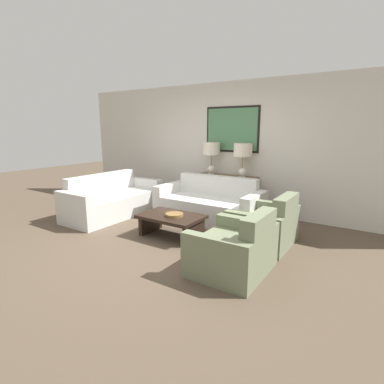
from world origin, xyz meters
The scene contains 11 objects.
ground_plane centered at (0.00, 0.00, 0.00)m, with size 20.00×20.00×0.00m, color brown.
back_wall centered at (0.00, 2.37, 1.33)m, with size 8.02×0.12×2.65m.
console_table centered at (0.00, 2.10, 0.39)m, with size 1.28×0.39×0.77m.
table_lamp_left centered at (-0.35, 2.10, 1.26)m, with size 0.36×0.36×0.67m.
table_lamp_right centered at (0.35, 2.10, 1.26)m, with size 0.36×0.36×0.67m.
couch_by_back_wall centered at (0.00, 1.43, 0.29)m, with size 2.01×0.88×0.82m.
couch_by_side centered at (-1.81, 0.67, 0.29)m, with size 0.88×2.01×0.82m.
coffee_table centered at (-0.07, 0.32, 0.26)m, with size 1.01×0.66×0.36m.
decorative_bowl centered at (0.01, 0.30, 0.38)m, with size 0.29×0.29×0.04m.
armchair_near_back_wall centered at (1.30, 0.85, 0.27)m, with size 0.84×0.99×0.78m.
armchair_near_camera centered at (1.30, -0.22, 0.27)m, with size 0.84×0.99×0.78m.
Camera 1 is at (2.74, -3.36, 1.73)m, focal length 28.00 mm.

